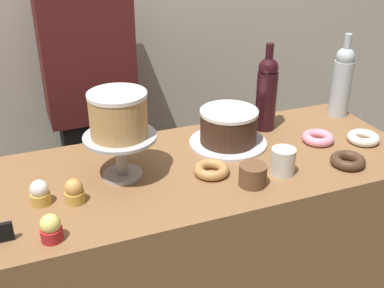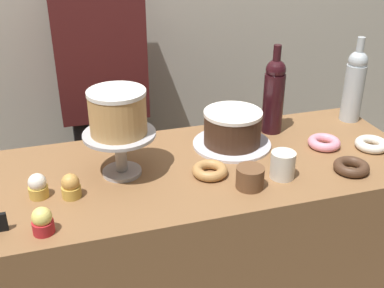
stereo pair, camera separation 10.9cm
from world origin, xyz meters
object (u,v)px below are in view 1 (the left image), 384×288
(cake_stand_pedestal, at_px, (121,149))
(donut_chocolate, at_px, (348,161))
(chocolate_round_cake, at_px, (229,126))
(cupcake_caramel, at_px, (74,192))
(white_layer_cake, at_px, (118,114))
(donut_sugar, at_px, (363,138))
(coffee_cup_ceramic, at_px, (283,161))
(donut_pink, at_px, (318,138))
(wine_bottle_dark_red, at_px, (267,92))
(cookie_stack, at_px, (253,175))
(cupcake_vanilla, at_px, (40,193))
(wine_bottle_clear, at_px, (342,80))
(barista_figure, at_px, (93,118))
(donut_maple, at_px, (211,170))
(cupcake_lemon, at_px, (51,228))

(cake_stand_pedestal, bearing_deg, donut_chocolate, -15.71)
(chocolate_round_cake, distance_m, cupcake_caramel, 0.59)
(white_layer_cake, height_order, donut_chocolate, white_layer_cake)
(donut_sugar, height_order, coffee_cup_ceramic, coffee_cup_ceramic)
(donut_pink, bearing_deg, white_layer_cake, 178.28)
(wine_bottle_dark_red, distance_m, cupcake_caramel, 0.79)
(donut_sugar, relative_size, cookie_stack, 1.33)
(cookie_stack, bearing_deg, cupcake_vanilla, 168.13)
(chocolate_round_cake, height_order, cupcake_caramel, chocolate_round_cake)
(wine_bottle_clear, relative_size, donut_pink, 2.91)
(donut_pink, bearing_deg, cupcake_caramel, -175.34)
(cookie_stack, height_order, barista_figure, barista_figure)
(donut_pink, relative_size, coffee_cup_ceramic, 1.32)
(donut_pink, relative_size, donut_maple, 1.00)
(chocolate_round_cake, height_order, wine_bottle_dark_red, wine_bottle_dark_red)
(cupcake_vanilla, distance_m, cookie_stack, 0.62)
(coffee_cup_ceramic, bearing_deg, donut_sugar, 12.76)
(chocolate_round_cake, distance_m, coffee_cup_ceramic, 0.26)
(cupcake_lemon, bearing_deg, white_layer_cake, 45.05)
(wine_bottle_dark_red, bearing_deg, cake_stand_pedestal, -165.33)
(wine_bottle_dark_red, bearing_deg, coffee_cup_ceramic, -109.50)
(cake_stand_pedestal, xyz_separation_m, cookie_stack, (0.35, -0.19, -0.06))
(donut_pink, bearing_deg, chocolate_round_cake, 160.95)
(wine_bottle_dark_red, xyz_separation_m, cookie_stack, (-0.23, -0.34, -0.11))
(cupcake_lemon, bearing_deg, donut_maple, 16.99)
(cake_stand_pedestal, bearing_deg, cupcake_caramel, -150.35)
(cupcake_caramel, height_order, donut_chocolate, cupcake_caramel)
(cookie_stack, distance_m, coffee_cup_ceramic, 0.12)
(chocolate_round_cake, xyz_separation_m, cupcake_caramel, (-0.56, -0.18, -0.03))
(cupcake_caramel, distance_m, donut_pink, 0.87)
(cookie_stack, bearing_deg, chocolate_round_cake, 79.97)
(chocolate_round_cake, height_order, cupcake_vanilla, chocolate_round_cake)
(donut_chocolate, bearing_deg, cupcake_vanilla, 172.07)
(white_layer_cake, bearing_deg, cupcake_vanilla, -165.75)
(chocolate_round_cake, bearing_deg, cupcake_caramel, -162.67)
(chocolate_round_cake, xyz_separation_m, cookie_stack, (-0.05, -0.27, -0.04))
(wine_bottle_clear, bearing_deg, donut_maple, -159.20)
(cupcake_caramel, bearing_deg, cupcake_lemon, -118.29)
(cupcake_caramel, relative_size, donut_sugar, 0.66)
(cupcake_lemon, distance_m, coffee_cup_ceramic, 0.72)
(cupcake_caramel, height_order, cupcake_vanilla, same)
(wine_bottle_clear, distance_m, donut_sugar, 0.28)
(cupcake_caramel, distance_m, cupcake_vanilla, 0.09)
(white_layer_cake, relative_size, cupcake_vanilla, 2.34)
(chocolate_round_cake, relative_size, donut_pink, 1.80)
(cupcake_vanilla, height_order, donut_sugar, cupcake_vanilla)
(cookie_stack, bearing_deg, barista_figure, 111.48)
(cupcake_lemon, xyz_separation_m, donut_pink, (0.95, 0.22, -0.02))
(cake_stand_pedestal, bearing_deg, donut_pink, -1.72)
(cupcake_caramel, relative_size, cupcake_vanilla, 1.00)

